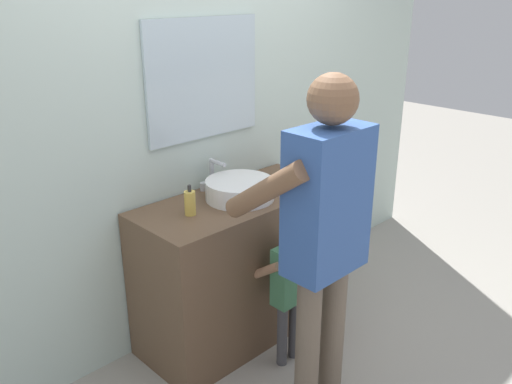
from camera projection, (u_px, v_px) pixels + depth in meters
The scene contains 9 objects.
ground_plane at pixel (274, 351), 3.19m from camera, with size 14.00×14.00×0.00m, color #9E998E.
back_wall at pixel (199, 110), 3.11m from camera, with size 4.40×0.10×2.70m.
vanity_cabinet at pixel (239, 267), 3.22m from camera, with size 1.23×0.54×0.89m, color brown.
sink_basin at pixel (240, 189), 3.03m from camera, with size 0.39×0.39×0.11m.
faucet at pixel (213, 175), 3.18m from camera, with size 0.18×0.14×0.18m.
toothbrush_cup at pixel (288, 173), 3.30m from camera, with size 0.07×0.07×0.21m.
soap_bottle at pixel (190, 203), 2.81m from camera, with size 0.06×0.06×0.17m.
child_toddler at pixel (288, 283), 2.93m from camera, with size 0.26×0.26×0.85m.
adult_parent at pixel (324, 222), 2.45m from camera, with size 0.53×0.55×1.70m.
Camera 1 is at (-1.91, -1.81, 2.03)m, focal length 37.66 mm.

